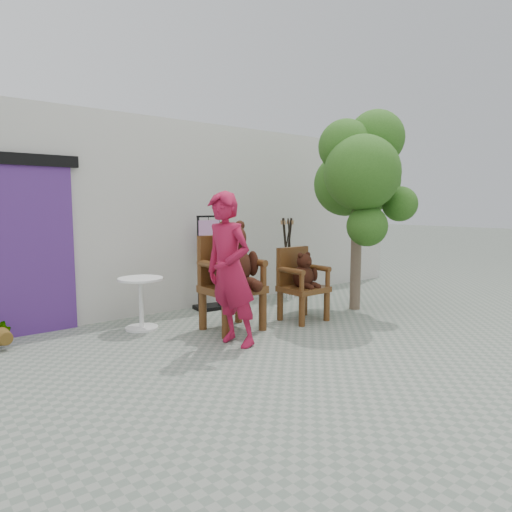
# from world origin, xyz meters

# --- Properties ---
(ground_plane) EXTENTS (60.00, 60.00, 0.00)m
(ground_plane) POSITION_xyz_m (0.00, 0.00, 0.00)
(ground_plane) COLOR gray
(ground_plane) RESTS_ON ground
(back_wall) EXTENTS (9.00, 1.00, 3.00)m
(back_wall) POSITION_xyz_m (0.00, 3.10, 1.50)
(back_wall) COLOR beige
(back_wall) RESTS_ON ground
(doorway) EXTENTS (1.40, 0.11, 2.33)m
(doorway) POSITION_xyz_m (-3.00, 2.58, 1.16)
(doorway) COLOR #4E2674
(doorway) RESTS_ON ground
(chair_big) EXTENTS (0.73, 0.78, 1.47)m
(chair_big) POSITION_xyz_m (-0.79, 1.13, 0.85)
(chair_big) COLOR #45260E
(chair_big) RESTS_ON ground
(chair_small) EXTENTS (0.61, 0.56, 1.06)m
(chair_small) POSITION_xyz_m (0.31, 0.91, 0.62)
(chair_small) COLOR #45260E
(chair_small) RESTS_ON ground
(person) EXTENTS (0.55, 0.73, 1.83)m
(person) POSITION_xyz_m (-1.26, 0.50, 0.92)
(person) COLOR maroon
(person) RESTS_ON ground
(cafe_table) EXTENTS (0.60, 0.60, 0.70)m
(cafe_table) POSITION_xyz_m (-1.74, 1.91, 0.44)
(cafe_table) COLOR white
(cafe_table) RESTS_ON ground
(display_stand) EXTENTS (0.49, 0.40, 1.51)m
(display_stand) POSITION_xyz_m (-0.37, 2.33, 0.58)
(display_stand) COLOR black
(display_stand) RESTS_ON ground
(stool_bucket) EXTENTS (0.32, 0.32, 1.45)m
(stool_bucket) POSITION_xyz_m (1.16, 2.15, 0.64)
(stool_bucket) COLOR white
(stool_bucket) RESTS_ON ground
(tree) EXTENTS (1.85, 1.81, 3.11)m
(tree) POSITION_xyz_m (1.45, 0.81, 2.21)
(tree) COLOR #4D3D2E
(tree) RESTS_ON ground
(potted_plant) EXTENTS (0.40, 0.36, 0.38)m
(potted_plant) POSITION_xyz_m (-3.40, 2.14, 0.19)
(potted_plant) COLOR #1A4011
(potted_plant) RESTS_ON ground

